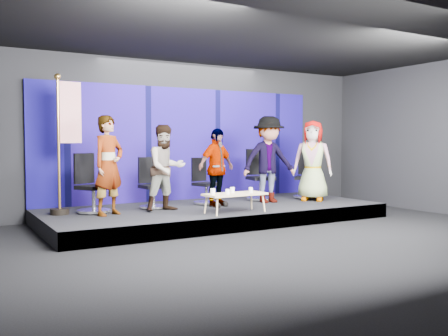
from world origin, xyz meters
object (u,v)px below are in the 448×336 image
(mug_c, at_px, (232,190))
(coffee_table, at_px, (235,195))
(chair_e, at_px, (307,183))
(panelist_e, at_px, (313,161))
(chair_d, at_px, (259,183))
(mug_d, at_px, (251,190))
(chair_a, at_px, (91,193))
(mug_e, at_px, (251,190))
(chair_c, at_px, (204,189))
(panelist_c, at_px, (216,168))
(flag_stand, at_px, (66,140))
(panelist_b, at_px, (166,168))
(mug_b, at_px, (228,192))
(panelist_a, at_px, (109,165))
(panelist_d, at_px, (269,159))
(chair_b, at_px, (152,191))
(mug_a, at_px, (213,191))

(mug_c, bearing_deg, coffee_table, -96.16)
(chair_e, bearing_deg, panelist_e, -68.22)
(chair_d, relative_size, mug_d, 13.82)
(chair_a, bearing_deg, mug_e, -51.38)
(mug_e, bearing_deg, chair_c, 101.23)
(coffee_table, relative_size, mug_c, 11.82)
(chair_a, height_order, coffee_table, chair_a)
(panelist_c, distance_m, flag_stand, 3.05)
(chair_d, xyz_separation_m, mug_d, (-1.26, -1.56, 0.03))
(panelist_b, distance_m, panelist_e, 3.62)
(chair_c, bearing_deg, mug_b, -118.92)
(chair_c, height_order, panelist_e, panelist_e)
(chair_a, height_order, chair_e, same)
(chair_e, height_order, mug_d, chair_e)
(panelist_e, distance_m, mug_e, 2.35)
(panelist_a, bearing_deg, mug_d, -47.23)
(panelist_a, bearing_deg, panelist_d, -24.84)
(panelist_e, bearing_deg, mug_b, -115.58)
(panelist_d, bearing_deg, flag_stand, -177.14)
(chair_c, relative_size, coffee_table, 0.82)
(chair_e, xyz_separation_m, panelist_e, (-0.21, -0.46, 0.55))
(panelist_a, xyz_separation_m, chair_e, (4.97, 0.37, -0.55))
(mug_e, bearing_deg, chair_e, 26.37)
(mug_b, relative_size, flag_stand, 0.04)
(chair_d, height_order, coffee_table, chair_d)
(chair_d, xyz_separation_m, mug_c, (-1.57, -1.37, 0.04))
(mug_e, height_order, flag_stand, flag_stand)
(mug_b, bearing_deg, mug_d, 5.01)
(chair_c, bearing_deg, mug_d, -99.00)
(mug_e, bearing_deg, chair_a, 155.12)
(chair_b, bearing_deg, panelist_c, -22.16)
(panelist_c, bearing_deg, mug_c, -114.73)
(flag_stand, bearing_deg, panelist_a, -49.61)
(panelist_b, xyz_separation_m, mug_d, (1.36, -0.95, -0.43))
(chair_d, xyz_separation_m, mug_a, (-2.05, -1.46, 0.04))
(chair_a, distance_m, mug_d, 3.05)
(mug_b, distance_m, mug_e, 0.66)
(chair_b, xyz_separation_m, panelist_b, (0.09, -0.50, 0.50))
(panelist_d, relative_size, mug_d, 22.39)
(chair_c, distance_m, chair_e, 2.68)
(panelist_d, distance_m, mug_e, 1.52)
(chair_e, bearing_deg, mug_d, -105.40)
(chair_a, xyz_separation_m, panelist_a, (0.20, -0.47, 0.55))
(chair_d, distance_m, coffee_table, 2.18)
(chair_b, xyz_separation_m, coffee_table, (1.13, -1.39, 0.00))
(chair_a, height_order, mug_d, chair_a)
(chair_e, height_order, mug_a, chair_e)
(panelist_b, distance_m, mug_d, 1.71)
(chair_b, bearing_deg, chair_d, -1.95)
(panelist_a, bearing_deg, chair_a, 86.03)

